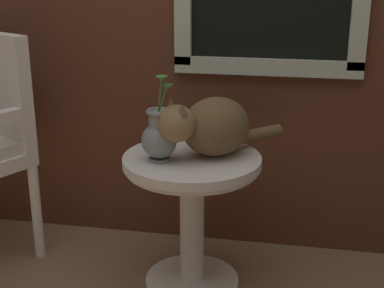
% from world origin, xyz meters
% --- Properties ---
extents(wicker_side_table, '(0.53, 0.53, 0.56)m').
position_xyz_m(wicker_side_table, '(0.21, 0.27, 0.39)').
color(wicker_side_table, silver).
rests_on(wicker_side_table, ground_plane).
extents(cat, '(0.44, 0.43, 0.24)m').
position_xyz_m(cat, '(0.28, 0.30, 0.67)').
color(cat, brown).
rests_on(cat, wicker_side_table).
extents(pewter_vase_with_ivy, '(0.13, 0.13, 0.33)m').
position_xyz_m(pewter_vase_with_ivy, '(0.10, 0.21, 0.65)').
color(pewter_vase_with_ivy, gray).
rests_on(pewter_vase_with_ivy, wicker_side_table).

